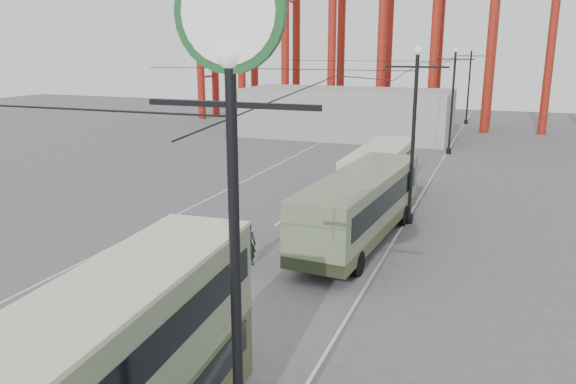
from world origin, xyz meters
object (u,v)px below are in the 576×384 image
at_px(single_decker_green, 361,204).
at_px(single_decker_cream, 380,171).
at_px(lamp_post_near, 232,131).
at_px(pedestrian, 248,244).

height_order(single_decker_green, single_decker_cream, single_decker_green).
bearing_deg(single_decker_green, lamp_post_near, -79.94).
relative_size(single_decker_green, single_decker_cream, 1.17).
bearing_deg(lamp_post_near, single_decker_cream, 95.79).
bearing_deg(single_decker_green, single_decker_cream, 99.91).
distance_m(lamp_post_near, single_decker_green, 18.07).
bearing_deg(single_decker_green, pedestrian, -125.64).
distance_m(lamp_post_near, pedestrian, 15.23).
height_order(lamp_post_near, single_decker_cream, lamp_post_near).
bearing_deg(single_decker_cream, pedestrian, -102.48).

